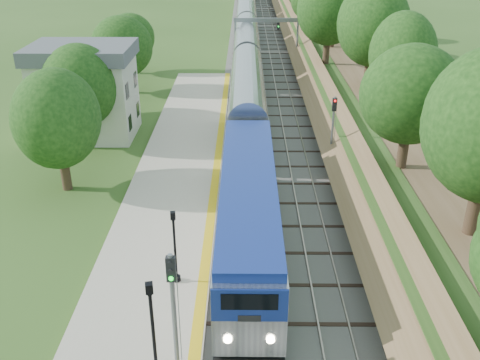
{
  "coord_description": "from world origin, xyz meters",
  "views": [
    {
      "loc": [
        -0.21,
        -14.74,
        17.33
      ],
      "look_at": [
        -0.5,
        15.09,
        2.8
      ],
      "focal_mm": 40.0,
      "sensor_mm": 36.0,
      "label": 1
    }
  ],
  "objects_px": {
    "station_building": "(86,90)",
    "signal_platform": "(174,306)",
    "signal_gantry": "(266,29)",
    "lamppost_far": "(175,251)",
    "signal_farside": "(333,127)",
    "lamppost_mid": "(154,336)",
    "train": "(247,36)"
  },
  "relations": [
    {
      "from": "station_building",
      "to": "train",
      "type": "bearing_deg",
      "value": 67.26
    },
    {
      "from": "train",
      "to": "signal_gantry",
      "type": "bearing_deg",
      "value": -73.6
    },
    {
      "from": "signal_gantry",
      "to": "lamppost_far",
      "type": "xyz_separation_m",
      "value": [
        -6.2,
        -46.97,
        -2.61
      ]
    },
    {
      "from": "station_building",
      "to": "signal_platform",
      "type": "distance_m",
      "value": 30.68
    },
    {
      "from": "signal_platform",
      "to": "lamppost_far",
      "type": "bearing_deg",
      "value": 97.14
    },
    {
      "from": "signal_platform",
      "to": "signal_farside",
      "type": "relative_size",
      "value": 1.03
    },
    {
      "from": "lamppost_mid",
      "to": "station_building",
      "type": "bearing_deg",
      "value": 109.73
    },
    {
      "from": "station_building",
      "to": "signal_gantry",
      "type": "relative_size",
      "value": 1.02
    },
    {
      "from": "lamppost_mid",
      "to": "signal_platform",
      "type": "relative_size",
      "value": 0.76
    },
    {
      "from": "station_building",
      "to": "signal_gantry",
      "type": "bearing_deg",
      "value": 56.62
    },
    {
      "from": "station_building",
      "to": "signal_farside",
      "type": "relative_size",
      "value": 1.45
    },
    {
      "from": "station_building",
      "to": "signal_farside",
      "type": "xyz_separation_m",
      "value": [
        20.2,
        -7.99,
        -0.35
      ]
    },
    {
      "from": "station_building",
      "to": "lamppost_mid",
      "type": "distance_m",
      "value": 30.24
    },
    {
      "from": "station_building",
      "to": "lamppost_mid",
      "type": "bearing_deg",
      "value": -70.27
    },
    {
      "from": "signal_gantry",
      "to": "signal_platform",
      "type": "distance_m",
      "value": 53.87
    },
    {
      "from": "station_building",
      "to": "signal_farside",
      "type": "height_order",
      "value": "station_building"
    },
    {
      "from": "train",
      "to": "lamppost_mid",
      "type": "xyz_separation_m",
      "value": [
        -3.81,
        -61.81,
        0.12
      ]
    },
    {
      "from": "signal_gantry",
      "to": "lamppost_mid",
      "type": "height_order",
      "value": "signal_gantry"
    },
    {
      "from": "lamppost_mid",
      "to": "signal_platform",
      "type": "height_order",
      "value": "signal_platform"
    },
    {
      "from": "signal_platform",
      "to": "station_building",
      "type": "bearing_deg",
      "value": 111.2
    },
    {
      "from": "station_building",
      "to": "signal_farside",
      "type": "bearing_deg",
      "value": -21.59
    },
    {
      "from": "train",
      "to": "lamppost_mid",
      "type": "relative_size",
      "value": 26.88
    },
    {
      "from": "station_building",
      "to": "signal_platform",
      "type": "bearing_deg",
      "value": -68.8
    },
    {
      "from": "station_building",
      "to": "lamppost_far",
      "type": "bearing_deg",
      "value": -64.96
    },
    {
      "from": "signal_platform",
      "to": "signal_farside",
      "type": "xyz_separation_m",
      "value": [
        9.1,
        20.61,
        -0.37
      ]
    },
    {
      "from": "train",
      "to": "signal_farside",
      "type": "xyz_separation_m",
      "value": [
        6.2,
        -41.38,
        1.4
      ]
    },
    {
      "from": "train",
      "to": "lamppost_far",
      "type": "height_order",
      "value": "train"
    },
    {
      "from": "signal_platform",
      "to": "signal_farside",
      "type": "height_order",
      "value": "signal_platform"
    },
    {
      "from": "train",
      "to": "signal_platform",
      "type": "relative_size",
      "value": 20.55
    },
    {
      "from": "train",
      "to": "lamppost_far",
      "type": "xyz_separation_m",
      "value": [
        -3.73,
        -55.37,
        -0.13
      ]
    },
    {
      "from": "station_building",
      "to": "train",
      "type": "distance_m",
      "value": 36.25
    },
    {
      "from": "signal_gantry",
      "to": "signal_platform",
      "type": "xyz_separation_m",
      "value": [
        -5.37,
        -53.59,
        -0.71
      ]
    }
  ]
}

